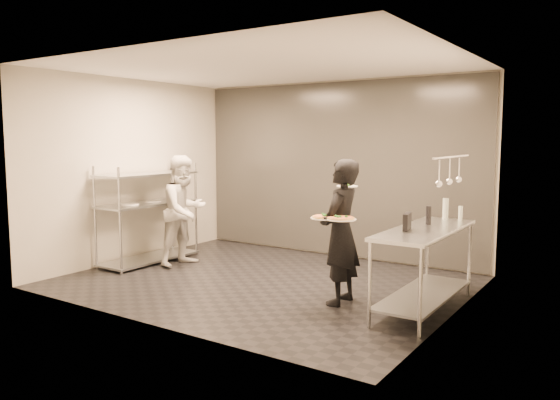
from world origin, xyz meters
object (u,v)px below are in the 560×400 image
Objects in this scene: prep_counter at (425,255)px; pos_monitor at (407,222)px; bottle_dark at (429,215)px; pizza_plate_far at (341,218)px; bottle_clear at (460,213)px; waiter at (341,232)px; salad_plate at (347,184)px; chef at (184,210)px; bottle_green at (446,209)px; pass_rack at (148,212)px; pizza_plate_near at (325,217)px.

pos_monitor is (-0.12, -0.24, 0.39)m from prep_counter.
bottle_dark is (-0.06, 0.27, 0.40)m from prep_counter.
prep_counter is 5.51× the size of pizza_plate_far.
prep_counter is at bearing -100.70° from bottle_clear.
bottle_dark is at bearing -111.39° from bottle_clear.
pizza_plate_far is 0.70m from pos_monitor.
waiter is at bearing 171.40° from pos_monitor.
salad_plate is 0.95m from pos_monitor.
pos_monitor is 1.07m from bottle_clear.
chef is 2.82m from salad_plate.
pos_monitor is at bearing -95.03° from bottle_green.
chef reaches higher than prep_counter.
pass_rack is at bearing 165.60° from pos_monitor.
pos_monitor is (3.61, -0.39, 0.19)m from chef.
pizza_plate_far is (2.98, -0.68, 0.21)m from chef.
prep_counter is 1.08× the size of waiter.
bottle_dark is (0.70, 0.79, -0.00)m from pizza_plate_far.
bottle_green is 0.54m from bottle_dark.
prep_counter is 8.46× the size of bottle_dark.
pos_monitor is at bearing 88.95° from waiter.
waiter is 2.87m from chef.
prep_counter is 0.90m from bottle_clear.
bottle_green is at bearing 54.55° from pizza_plate_near.
waiter is 5.09× the size of pizza_plate_far.
pass_rack is at bearing 109.12° from chef.
pass_rack is 7.52× the size of bottle_dark.
chef is at bearing -178.33° from bottle_dark.
pass_rack reaches higher than bottle_green.
waiter is 0.32m from pizza_plate_near.
waiter is 1.01m from bottle_dark.
bottle_clear reaches higher than pizza_plate_far.
pos_monitor is at bearing -17.35° from salad_plate.
prep_counter is 3.74m from chef.
bottle_dark reaches higher than prep_counter.
pizza_plate_near is 1.87× the size of bottle_clear.
pass_rack reaches higher than pizza_plate_near.
bottle_green is 0.18m from bottle_clear.
bottle_green reaches higher than bottle_dark.
salad_plate reaches higher than pos_monitor.
pass_rack is 4.22m from pos_monitor.
waiter reaches higher than pizza_plate_far.
pizza_plate_far is at bearing -145.15° from prep_counter.
bottle_dark is at bearing 71.74° from pos_monitor.
prep_counter is at bearing 34.85° from pizza_plate_far.
waiter is at bearing 117.58° from pizza_plate_far.
salad_plate is at bearing -165.37° from bottle_dark.
pos_monitor reaches higher than pizza_plate_near.
salad_plate is at bearing 90.40° from pizza_plate_near.
bottle_clear is (0.91, 1.33, -0.02)m from pizza_plate_far.
bottle_clear is at bearing 34.60° from salad_plate.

